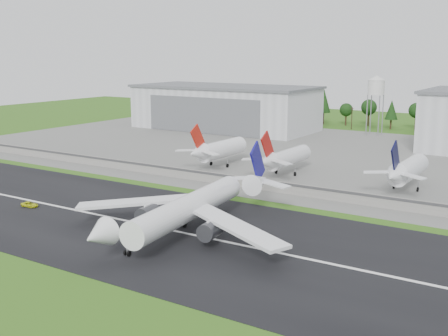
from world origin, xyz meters
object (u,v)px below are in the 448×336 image
Objects in this scene: parked_jet_red_b at (284,158)px; parked_jet_navy at (406,170)px; parked_jet_red_a at (217,150)px; main_airliner at (187,214)px; ground_vehicle at (30,204)px.

parked_jet_navy is at bearing 0.06° from parked_jet_red_b.
parked_jet_navy is at bearing -0.00° from parked_jet_red_a.
main_airliner reaches higher than ground_vehicle.
parked_jet_red_a is 26.44m from parked_jet_red_b.
parked_jet_red_a is 66.12m from parked_jet_navy.
main_airliner is 12.29× the size of ground_vehicle.
main_airliner is 49.12m from ground_vehicle.
parked_jet_red_a is at bearing 179.90° from parked_jet_red_b.
parked_jet_red_b is (-9.53, 66.97, 1.16)m from main_airliner.
ground_vehicle is (-48.79, -3.90, -4.12)m from main_airliner.
parked_jet_red_a is at bearing -14.40° from ground_vehicle.
parked_jet_red_b is 39.68m from parked_jet_navy.
parked_jet_red_b is at bearing -33.14° from ground_vehicle.
main_airliner is 1.89× the size of parked_jet_red_b.
main_airliner is at bearing -114.22° from parked_jet_navy.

